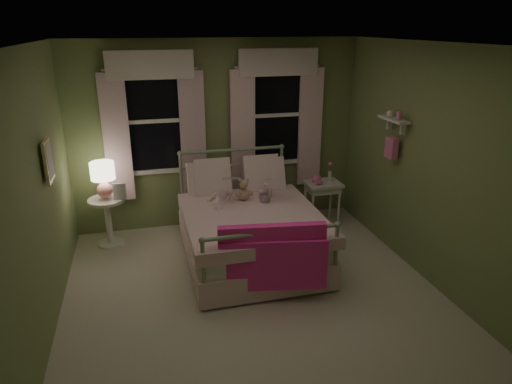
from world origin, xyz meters
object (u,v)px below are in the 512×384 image
object	(u,v)px
nightstand_left	(108,215)
nightstand_right	(323,189)
bed	(249,229)
table_lamp	(103,176)
teddy_bear	(244,191)
child_left	(219,174)
child_right	(262,177)

from	to	relation	value
nightstand_left	nightstand_right	bearing A→B (deg)	-2.02
bed	table_lamp	distance (m)	1.97
teddy_bear	nightstand_right	size ratio (longest dim) A/B	0.46
bed	nightstand_right	bearing A→B (deg)	29.25
child_left	teddy_bear	size ratio (longest dim) A/B	2.83
child_left	table_lamp	size ratio (longest dim) A/B	1.77
child_right	table_lamp	bearing A→B (deg)	-0.20
nightstand_right	child_left	bearing A→B (deg)	-169.56
nightstand_left	child_right	bearing A→B (deg)	-11.08
table_lamp	nightstand_right	world-z (taller)	table_lamp
bed	nightstand_right	distance (m)	1.45
nightstand_left	nightstand_right	distance (m)	2.96
nightstand_left	nightstand_right	xyz separation A→B (m)	(2.96, -0.10, 0.13)
bed	child_left	world-z (taller)	child_left
bed	teddy_bear	xyz separation A→B (m)	(0.00, 0.26, 0.41)
child_left	table_lamp	xyz separation A→B (m)	(-1.42, 0.39, -0.03)
bed	table_lamp	world-z (taller)	bed
bed	child_left	distance (m)	0.79
table_lamp	child_right	bearing A→B (deg)	-11.08
child_left	nightstand_left	size ratio (longest dim) A/B	1.28
child_left	nightstand_right	world-z (taller)	child_left
child_right	nightstand_left	bearing A→B (deg)	-0.20
nightstand_right	teddy_bear	bearing A→B (deg)	-160.65
table_lamp	nightstand_right	bearing A→B (deg)	-2.02
teddy_bear	nightstand_right	bearing A→B (deg)	19.35
bed	teddy_bear	size ratio (longest dim) A/B	6.92
bed	nightstand_left	world-z (taller)	bed
child_right	table_lamp	world-z (taller)	child_right
teddy_bear	child_right	bearing A→B (deg)	29.50
child_right	teddy_bear	bearing A→B (deg)	40.37
child_left	nightstand_right	bearing A→B (deg)	-153.91
bed	nightstand_right	size ratio (longest dim) A/B	3.18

